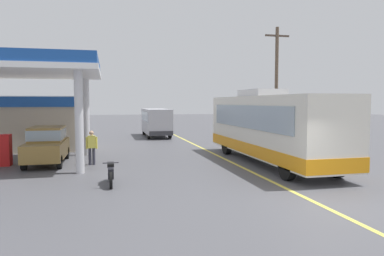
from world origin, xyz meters
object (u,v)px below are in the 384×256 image
(car_at_pump, at_px, (47,143))
(minibus_opposing_lane, at_px, (156,120))
(coach_bus_main, at_px, (269,128))
(motorcycle_parked_forecourt, at_px, (111,173))
(pedestrian_near_pump, at_px, (92,146))

(car_at_pump, height_order, minibus_opposing_lane, minibus_opposing_lane)
(coach_bus_main, height_order, motorcycle_parked_forecourt, coach_bus_main)
(coach_bus_main, distance_m, motorcycle_parked_forecourt, 8.45)
(minibus_opposing_lane, bearing_deg, motorcycle_parked_forecourt, -102.85)
(coach_bus_main, xyz_separation_m, car_at_pump, (-10.76, 2.27, -0.71))
(car_at_pump, xyz_separation_m, pedestrian_near_pump, (2.15, -0.85, -0.08))
(motorcycle_parked_forecourt, distance_m, pedestrian_near_pump, 4.57)
(minibus_opposing_lane, height_order, pedestrian_near_pump, minibus_opposing_lane)
(car_at_pump, bearing_deg, pedestrian_near_pump, -21.58)
(coach_bus_main, bearing_deg, car_at_pump, 168.10)
(car_at_pump, bearing_deg, minibus_opposing_lane, 60.77)
(coach_bus_main, xyz_separation_m, motorcycle_parked_forecourt, (-7.77, -3.05, -1.28))
(pedestrian_near_pump, bearing_deg, coach_bus_main, -9.36)
(minibus_opposing_lane, bearing_deg, car_at_pump, -119.23)
(motorcycle_parked_forecourt, bearing_deg, car_at_pump, 119.36)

